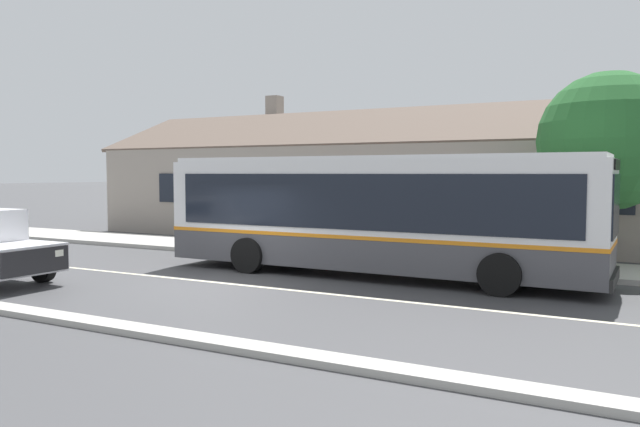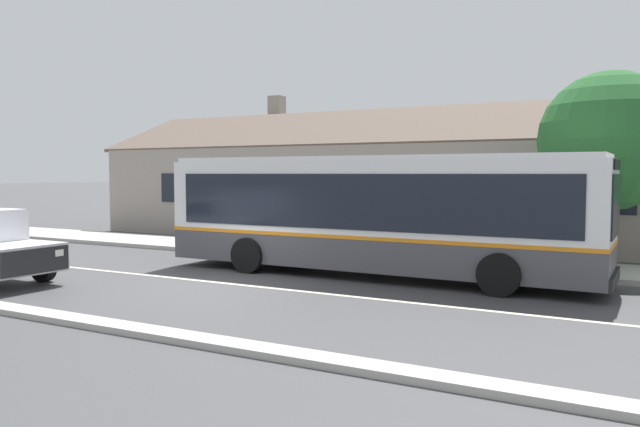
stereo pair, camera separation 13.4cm
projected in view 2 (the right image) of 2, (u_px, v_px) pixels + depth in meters
The scene contains 8 objects.
ground_plane at pixel (217, 283), 16.02m from camera, with size 300.00×300.00×0.00m, color #424244.
sidewalk_far at pixel (326, 253), 21.27m from camera, with size 60.00×3.00×0.15m, color #ADAAA3.
curb_near at pixel (61, 318), 11.85m from camera, with size 60.00×0.50×0.12m, color #ADAAA3.
lane_divider_stripe at pixel (217, 282), 16.02m from camera, with size 60.00×0.16×0.01m, color beige.
community_building at pixel (400, 189), 28.31m from camera, with size 26.92×9.87×6.81m.
transit_bus at pixel (373, 212), 16.97m from camera, with size 12.05×2.84×3.26m.
bench_by_building at pixel (248, 236), 22.32m from camera, with size 1.61×0.51×0.94m.
street_tree_primary at pixel (610, 141), 17.90m from camera, with size 4.00×4.00×5.74m.
Camera 2 is at (9.92, -12.67, 2.80)m, focal length 35.00 mm.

